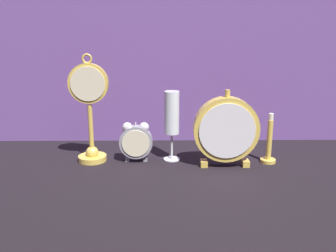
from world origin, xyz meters
TOP-DOWN VIEW (x-y plane):
  - ground_plane at (0.00, 0.00)m, footprint 4.00×4.00m
  - fabric_backdrop_drape at (0.00, 0.33)m, footprint 1.62×0.01m
  - pocket_watch_on_stand at (-0.23, 0.12)m, footprint 0.12×0.09m
  - alarm_clock_twin_bell at (-0.10, 0.11)m, footprint 0.10×0.03m
  - mantel_clock_silver at (0.17, 0.06)m, footprint 0.19×0.04m
  - champagne_flute at (0.01, 0.12)m, footprint 0.05×0.05m
  - brass_candlestick at (0.30, 0.10)m, footprint 0.05×0.05m

SIDE VIEW (x-z plane):
  - ground_plane at x=0.00m, z-range 0.00..0.00m
  - brass_candlestick at x=0.30m, z-range -0.02..0.13m
  - alarm_clock_twin_bell at x=-0.10m, z-range 0.01..0.13m
  - mantel_clock_silver at x=0.17m, z-range 0.00..0.22m
  - champagne_flute at x=0.01m, z-range 0.03..0.24m
  - pocket_watch_on_stand at x=-0.23m, z-range -0.01..0.31m
  - fabric_backdrop_drape at x=0.00m, z-range 0.00..0.59m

